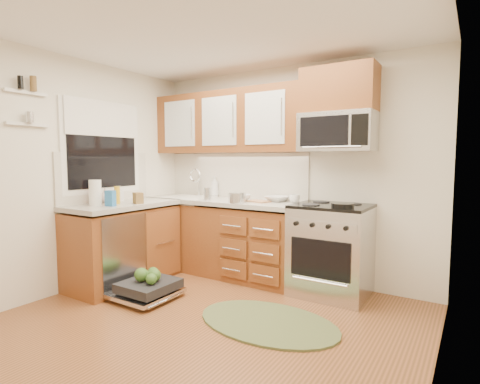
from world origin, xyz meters
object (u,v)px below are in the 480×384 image
Objects in this scene: stock_pot at (237,198)px; cup at (295,199)px; range at (331,250)px; skillet at (343,205)px; bowl_b at (241,198)px; rug at (268,322)px; bowl_a at (277,199)px; microwave at (337,132)px; cutting_board at (259,201)px; upper_cabinets at (227,122)px; sink at (188,207)px; paper_towel_roll at (95,193)px; dishwasher at (146,289)px.

stock_pot is 1.64× the size of cup.
skillet reaches higher than range.
cup is at bearing 12.02° from bowl_b.
stock_pot reaches higher than rug.
skillet reaches higher than bowl_a.
microwave reaches higher than rug.
cup is at bearing 32.18° from stock_pot.
cup is at bearing 21.37° from cutting_board.
upper_cabinets is at bearing 153.45° from bowl_b.
stock_pot reaches higher than sink.
cup is (1.69, 1.37, -0.09)m from paper_towel_roll.
skillet is 1.13× the size of stock_pot.
rug is 5.19× the size of cutting_board.
paper_towel_roll is (-1.95, -0.25, 1.05)m from rug.
sink is at bearing 109.20° from dishwasher.
range is 1.25× the size of microwave.
cutting_board is at bearing -132.63° from bowl_a.
microwave is 6.37× the size of cup.
cup is at bearing 103.08° from rug.
skillet is 1.85× the size of cup.
range reaches higher than dishwasher.
skillet is 0.80× the size of paper_towel_roll.
skillet is at bearing 2.39° from stock_pot.
bowl_b is at bearing 0.74° from sink.
cutting_board is 0.26m from bowl_b.
sink is 1.47m from cup.
microwave reaches higher than range.
bowl_a is at bearing 47.37° from cutting_board.
upper_cabinets reaches higher than stock_pot.
cup reaches higher than sink.
range is (1.41, -0.15, -1.40)m from upper_cabinets.
sink is 2.36× the size of bowl_a.
sink is 2.81× the size of skillet.
cup is at bearing 164.19° from range.
microwave is at bearing -2.28° from bowl_a.
sink is 2.25× the size of paper_towel_roll.
stock_pot is at bearing -168.47° from range.
cup is at bearing 178.10° from microwave.
upper_cabinets is 8.35× the size of cutting_board.
cup reaches higher than dishwasher.
skillet is 1.03m from cutting_board.
range is 0.54m from skillet.
rug is 4.85× the size of bowl_a.
sink is (-0.52, -0.16, -1.07)m from upper_cabinets.
microwave is at bearing 31.89° from paper_towel_roll.
upper_cabinets is at bearing -179.73° from bowl_a.
skillet is (1.70, 0.97, 0.87)m from dishwasher.
microwave is 1.23× the size of sink.
range is at bearing 29.55° from paper_towel_roll.
skillet is 1.19m from stock_pot.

